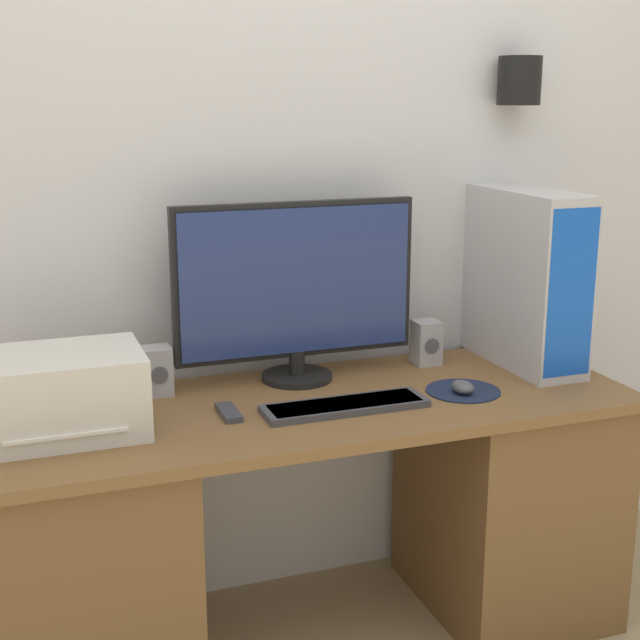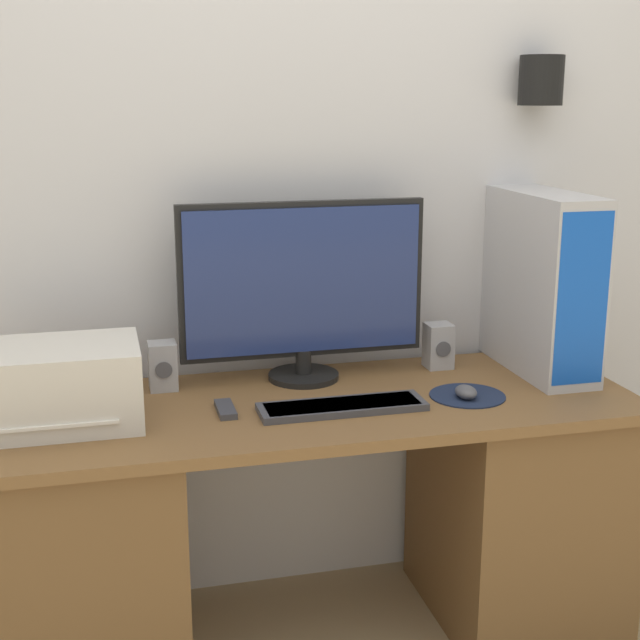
# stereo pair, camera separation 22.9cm
# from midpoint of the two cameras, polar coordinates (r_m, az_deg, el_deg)

# --- Properties ---
(wall_back) EXTENTS (6.40, 0.18, 2.70)m
(wall_back) POSITION_cam_midpoint_polar(r_m,az_deg,el_deg) (2.56, 0.26, 11.18)
(wall_back) COLOR silver
(wall_back) RESTS_ON ground_plane
(desk) EXTENTS (1.71, 0.62, 0.71)m
(desk) POSITION_cam_midpoint_polar(r_m,az_deg,el_deg) (2.48, 2.33, -12.67)
(desk) COLOR brown
(desk) RESTS_ON ground_plane
(monitor) EXTENTS (0.69, 0.20, 0.50)m
(monitor) POSITION_cam_midpoint_polar(r_m,az_deg,el_deg) (2.45, 1.56, 2.18)
(monitor) COLOR black
(monitor) RESTS_ON desk
(keyboard) EXTENTS (0.43, 0.12, 0.02)m
(keyboard) POSITION_cam_midpoint_polar(r_m,az_deg,el_deg) (2.28, 4.32, -5.58)
(keyboard) COLOR #3D3D42
(keyboard) RESTS_ON desk
(mousepad) EXTENTS (0.20, 0.20, 0.00)m
(mousepad) POSITION_cam_midpoint_polar(r_m,az_deg,el_deg) (2.43, 12.10, -4.80)
(mousepad) COLOR #19233D
(mousepad) RESTS_ON desk
(mouse) EXTENTS (0.05, 0.08, 0.03)m
(mouse) POSITION_cam_midpoint_polar(r_m,az_deg,el_deg) (2.40, 12.05, -4.57)
(mouse) COLOR #4C4C51
(mouse) RESTS_ON mousepad
(computer_tower) EXTENTS (0.16, 0.47, 0.52)m
(computer_tower) POSITION_cam_midpoint_polar(r_m,az_deg,el_deg) (2.65, 16.39, 2.30)
(computer_tower) COLOR #B2B2B7
(computer_tower) RESTS_ON desk
(printer) EXTENTS (0.39, 0.29, 0.20)m
(printer) POSITION_cam_midpoint_polar(r_m,az_deg,el_deg) (2.22, -13.56, -4.14)
(printer) COLOR beige
(printer) RESTS_ON desk
(speaker_left) EXTENTS (0.08, 0.08, 0.13)m
(speaker_left) POSITION_cam_midpoint_polar(r_m,az_deg,el_deg) (2.43, -7.41, -2.98)
(speaker_left) COLOR #99999E
(speaker_left) RESTS_ON desk
(speaker_right) EXTENTS (0.08, 0.08, 0.13)m
(speaker_right) POSITION_cam_midpoint_polar(r_m,az_deg,el_deg) (2.65, 10.06, -1.67)
(speaker_right) COLOR #99999E
(speaker_right) RESTS_ON desk
(remote_control) EXTENTS (0.04, 0.12, 0.02)m
(remote_control) POSITION_cam_midpoint_polar(r_m,az_deg,el_deg) (2.26, -3.19, -5.77)
(remote_control) COLOR #38383D
(remote_control) RESTS_ON desk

